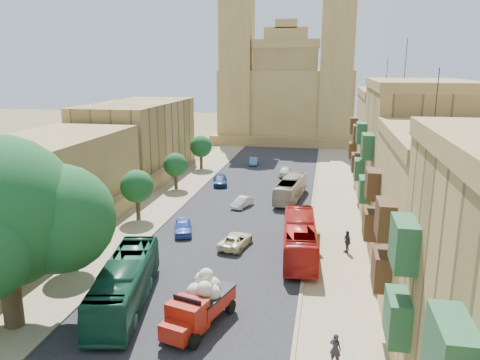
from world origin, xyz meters
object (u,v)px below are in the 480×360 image
(pedestrian_c, at_px, (347,242))
(olive_pickup, at_px, (302,236))
(church, at_px, (288,93))
(street_tree_c, at_px, (175,165))
(street_tree_a, at_px, (73,223))
(street_tree_d, at_px, (201,147))
(street_tree_b, at_px, (137,187))
(bus_cream_east, at_px, (290,189))
(ficus_tree, at_px, (3,217))
(car_cream, at_px, (236,240))
(car_blue_a, at_px, (183,227))
(car_white_b, at_px, (285,171))
(car_blue_b, at_px, (253,161))
(pedestrian_a, at_px, (335,349))
(bus_red_east, at_px, (300,238))
(bus_green_north, at_px, (125,283))
(car_dkblue, at_px, (220,180))
(red_truck, at_px, (199,303))
(car_white_a, at_px, (242,202))

(pedestrian_c, bearing_deg, olive_pickup, -128.97)
(church, xyz_separation_m, street_tree_c, (-10.00, -42.61, -6.48))
(street_tree_a, bearing_deg, street_tree_d, 90.00)
(street_tree_b, distance_m, bus_cream_east, 17.57)
(ficus_tree, relative_size, car_cream, 2.70)
(olive_pickup, xyz_separation_m, car_blue_a, (-10.85, 0.81, -0.16))
(church, xyz_separation_m, car_blue_a, (-4.35, -57.80, -8.85))
(car_white_b, height_order, car_blue_b, car_white_b)
(pedestrian_a, bearing_deg, bus_red_east, -57.34)
(bus_green_north, bearing_deg, bus_cream_east, 61.43)
(bus_red_east, distance_m, car_white_b, 27.93)
(street_tree_a, bearing_deg, church, 81.46)
(pedestrian_c, bearing_deg, bus_cream_east, 177.60)
(car_dkblue, bearing_deg, car_blue_b, 66.75)
(bus_cream_east, height_order, car_white_b, bus_cream_east)
(car_dkblue, xyz_separation_m, car_blue_b, (2.24, 13.30, -0.07))
(ficus_tree, distance_m, bus_red_east, 21.62)
(church, distance_m, car_blue_b, 28.13)
(church, bearing_deg, street_tree_d, -108.09)
(ficus_tree, distance_m, red_truck, 12.10)
(red_truck, xyz_separation_m, bus_red_east, (5.14, 11.77, 0.03))
(car_blue_b, bearing_deg, olive_pickup, -80.29)
(street_tree_c, distance_m, bus_red_east, 24.62)
(car_white_a, bearing_deg, street_tree_d, 136.85)
(church, xyz_separation_m, car_dkblue, (-5.00, -39.82, -8.89))
(street_tree_a, height_order, car_white_a, street_tree_a)
(street_tree_a, height_order, street_tree_b, street_tree_a)
(car_cream, bearing_deg, bus_cream_east, -92.17)
(car_white_a, relative_size, car_cream, 0.78)
(bus_cream_east, bearing_deg, car_white_b, -74.66)
(street_tree_d, xyz_separation_m, car_white_a, (9.50, -18.10, -2.78))
(olive_pickup, bearing_deg, car_dkblue, 121.47)
(car_white_b, height_order, pedestrian_a, pedestrian_a)
(street_tree_b, bearing_deg, car_blue_a, -29.44)
(church, bearing_deg, car_dkblue, -97.16)
(bus_red_east, bearing_deg, red_truck, 61.89)
(car_blue_a, distance_m, pedestrian_c, 14.72)
(street_tree_a, height_order, red_truck, street_tree_a)
(bus_cream_east, height_order, car_cream, bus_cream_east)
(ficus_tree, height_order, red_truck, ficus_tree)
(pedestrian_a, bearing_deg, bus_cream_east, -59.34)
(bus_red_east, bearing_deg, church, -88.46)
(red_truck, relative_size, car_blue_b, 1.78)
(ficus_tree, xyz_separation_m, car_dkblue, (4.40, 34.78, -6.11))
(street_tree_c, xyz_separation_m, bus_green_north, (6.00, -28.49, -1.52))
(bus_cream_east, xyz_separation_m, car_blue_b, (-7.18, 18.26, -0.71))
(pedestrian_a, relative_size, pedestrian_c, 0.90)
(bus_cream_east, distance_m, car_cream, 15.69)
(car_blue_b, bearing_deg, ficus_tree, -104.25)
(street_tree_a, relative_size, car_white_a, 1.63)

